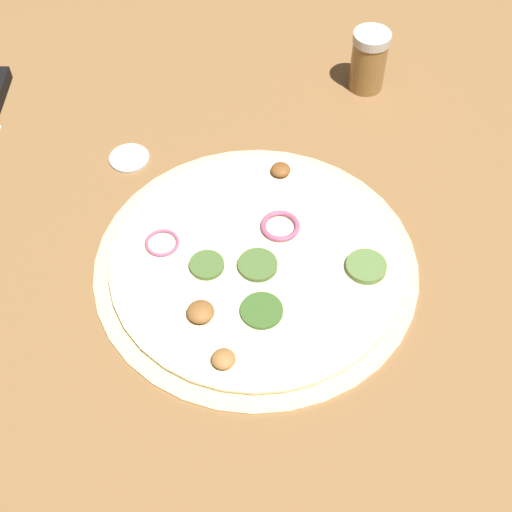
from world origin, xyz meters
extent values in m
plane|color=brown|center=(0.00, 0.00, 0.00)|extent=(3.00, 3.00, 0.00)
cylinder|color=beige|center=(0.00, 0.00, 0.00)|extent=(0.34, 0.34, 0.01)
cylinder|color=beige|center=(0.00, 0.00, 0.01)|extent=(0.31, 0.31, 0.00)
torus|color=#A34C70|center=(0.09, -0.04, 0.01)|extent=(0.04, 0.04, 0.00)
ellipsoid|color=brown|center=(0.07, 0.06, 0.02)|extent=(0.03, 0.03, 0.01)
cylinder|color=#47662D|center=(0.00, 0.01, 0.01)|extent=(0.04, 0.04, 0.01)
cylinder|color=#567538|center=(-0.11, 0.03, 0.01)|extent=(0.04, 0.04, 0.01)
ellipsoid|color=brown|center=(-0.05, -0.12, 0.02)|extent=(0.02, 0.02, 0.01)
cylinder|color=#385B23|center=(0.01, 0.06, 0.01)|extent=(0.04, 0.04, 0.00)
ellipsoid|color=#996633|center=(0.05, 0.11, 0.02)|extent=(0.02, 0.02, 0.01)
torus|color=#A34C70|center=(-0.03, -0.04, 0.01)|extent=(0.04, 0.04, 0.01)
cylinder|color=#47662D|center=(0.05, 0.00, 0.01)|extent=(0.04, 0.04, 0.01)
cylinder|color=olive|center=(-0.19, -0.26, 0.03)|extent=(0.04, 0.04, 0.07)
cylinder|color=beige|center=(-0.19, -0.26, 0.07)|extent=(0.05, 0.05, 0.01)
cylinder|color=beige|center=(0.12, -0.18, 0.00)|extent=(0.05, 0.05, 0.01)
camera|label=1|loc=(0.08, 0.44, 0.60)|focal=50.00mm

